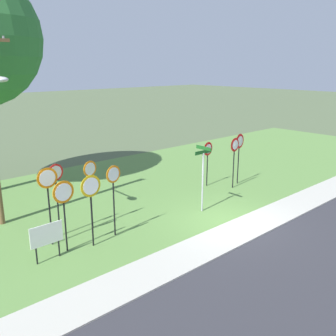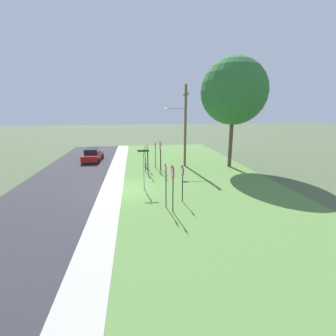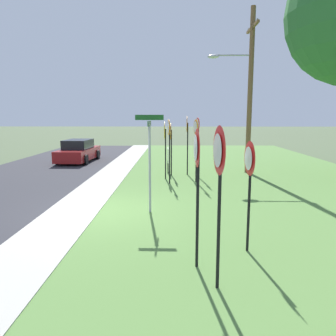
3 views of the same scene
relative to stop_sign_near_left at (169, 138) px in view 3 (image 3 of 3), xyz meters
The scene contains 16 objects.
ground_plane 4.97m from the stop_sign_near_left, 26.69° to the right, with size 160.00×160.00×0.00m, color #4C5B3D.
sidewalk_strip 5.34m from the stop_sign_near_left, 34.94° to the right, with size 44.00×1.60×0.06m, color #ADAA9E.
grass_median 6.00m from the stop_sign_near_left, 44.07° to the left, with size 44.00×12.00×0.04m, color #567F3D.
stop_sign_near_left is the anchor object (origin of this frame).
stop_sign_near_right 1.07m from the stop_sign_near_left, 169.19° to the right, with size 0.76×0.10×2.58m.
stop_sign_far_left 2.03m from the stop_sign_near_left, 139.66° to the left, with size 0.61×0.13×2.76m.
stop_sign_far_center 2.24m from the stop_sign_near_left, 157.87° to the left, with size 0.72×0.10×2.81m.
stop_sign_far_right 1.17m from the stop_sign_near_left, 103.51° to the left, with size 0.60×0.14×2.69m.
stop_sign_center_tall 1.92m from the stop_sign_near_left, behind, with size 0.76×0.11×2.50m.
yield_sign_near_left 7.15m from the stop_sign_near_left, 13.81° to the left, with size 0.71×0.12×2.34m.
yield_sign_near_right 7.70m from the stop_sign_near_left, ahead, with size 0.70×0.11×2.62m.
yield_sign_far_left 8.48m from the stop_sign_near_left, ahead, with size 0.78×0.13×2.69m.
street_name_post 4.18m from the stop_sign_near_left, ahead, with size 0.96×0.82×2.87m.
utility_pole 5.26m from the stop_sign_near_left, 126.21° to the left, with size 2.10×2.24×7.94m.
notice_board 2.87m from the stop_sign_near_left, behind, with size 1.10×0.06×1.25m.
parked_hatchback_near 9.07m from the stop_sign_near_left, 139.62° to the right, with size 4.35×2.02×1.39m.
Camera 3 is at (9.39, 2.20, 2.88)m, focal length 34.61 mm.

